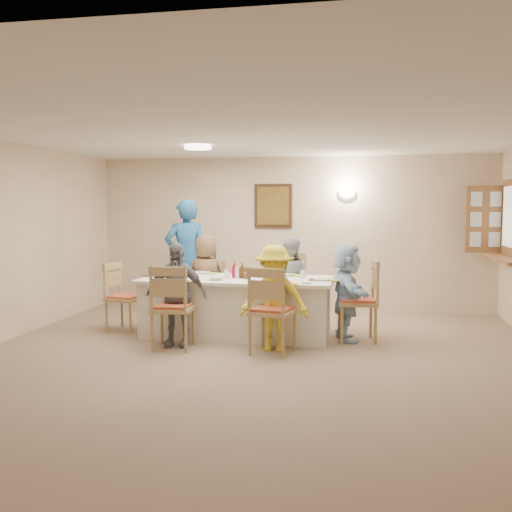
% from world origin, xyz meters
% --- Properties ---
extents(ground, '(7.00, 7.00, 0.00)m').
position_xyz_m(ground, '(0.00, 0.00, 0.00)').
color(ground, '#7F6952').
extents(room_walls, '(7.00, 7.00, 7.00)m').
position_xyz_m(room_walls, '(0.00, 0.00, 1.51)').
color(room_walls, beige).
rests_on(room_walls, ground).
extents(wall_picture, '(0.62, 0.05, 0.72)m').
position_xyz_m(wall_picture, '(-0.30, 3.46, 1.70)').
color(wall_picture, '#412916').
rests_on(wall_picture, room_walls).
extents(wall_sconce, '(0.26, 0.09, 0.18)m').
position_xyz_m(wall_sconce, '(0.90, 3.44, 1.90)').
color(wall_sconce, white).
rests_on(wall_sconce, room_walls).
extents(ceiling_light, '(0.36, 0.36, 0.05)m').
position_xyz_m(ceiling_light, '(-1.00, 1.50, 2.47)').
color(ceiling_light, white).
rests_on(ceiling_light, room_walls).
extents(hatch_sill, '(0.30, 1.50, 0.05)m').
position_xyz_m(hatch_sill, '(3.09, 2.40, 0.97)').
color(hatch_sill, '#9B6138').
rests_on(hatch_sill, room_walls).
extents(shutter_door, '(0.55, 0.04, 1.00)m').
position_xyz_m(shutter_door, '(2.95, 3.16, 1.50)').
color(shutter_door, '#9B6138').
rests_on(shutter_door, room_walls).
extents(dining_table, '(2.49, 1.05, 0.76)m').
position_xyz_m(dining_table, '(-0.45, 1.37, 0.38)').
color(dining_table, white).
rests_on(dining_table, ground).
extents(chair_back_left, '(0.47, 0.47, 0.89)m').
position_xyz_m(chair_back_left, '(-1.05, 2.17, 0.44)').
color(chair_back_left, tan).
rests_on(chair_back_left, ground).
extents(chair_back_right, '(0.53, 0.53, 1.03)m').
position_xyz_m(chair_back_right, '(0.15, 2.17, 0.51)').
color(chair_back_right, tan).
rests_on(chair_back_right, ground).
extents(chair_front_left, '(0.52, 0.52, 1.01)m').
position_xyz_m(chair_front_left, '(-1.05, 0.57, 0.51)').
color(chair_front_left, tan).
rests_on(chair_front_left, ground).
extents(chair_front_right, '(0.58, 0.58, 1.02)m').
position_xyz_m(chair_front_right, '(0.15, 0.57, 0.51)').
color(chair_front_right, tan).
rests_on(chair_front_right, ground).
extents(chair_left_end, '(0.52, 0.52, 0.94)m').
position_xyz_m(chair_left_end, '(-2.00, 1.37, 0.47)').
color(chair_left_end, tan).
rests_on(chair_left_end, ground).
extents(chair_right_end, '(0.55, 0.55, 1.03)m').
position_xyz_m(chair_right_end, '(1.10, 1.37, 0.52)').
color(chair_right_end, tan).
rests_on(chair_right_end, ground).
extents(diner_back_left, '(0.63, 0.41, 1.30)m').
position_xyz_m(diner_back_left, '(-1.05, 2.05, 0.65)').
color(diner_back_left, brown).
rests_on(diner_back_left, ground).
extents(diner_back_right, '(0.76, 0.66, 1.27)m').
position_xyz_m(diner_back_right, '(0.15, 2.05, 0.64)').
color(diner_back_right, '#A9ABB0').
rests_on(diner_back_right, ground).
extents(diner_front_left, '(0.78, 0.40, 1.26)m').
position_xyz_m(diner_front_left, '(-1.05, 0.69, 0.63)').
color(diner_front_left, slate).
rests_on(diner_front_left, ground).
extents(diner_front_right, '(0.82, 0.49, 1.25)m').
position_xyz_m(diner_front_right, '(0.15, 0.69, 0.62)').
color(diner_front_right, yellow).
rests_on(diner_front_right, ground).
extents(diner_right_end, '(1.27, 0.77, 1.23)m').
position_xyz_m(diner_right_end, '(0.97, 1.37, 0.61)').
color(diner_right_end, '#B6DCFF').
rests_on(diner_right_end, ground).
extents(caregiver, '(0.98, 0.93, 1.80)m').
position_xyz_m(caregiver, '(-1.50, 2.52, 0.90)').
color(caregiver, '#215C94').
rests_on(caregiver, ground).
extents(placemat_fl, '(0.38, 0.28, 0.01)m').
position_xyz_m(placemat_fl, '(-1.05, 0.95, 0.76)').
color(placemat_fl, '#472B19').
rests_on(placemat_fl, dining_table).
extents(plate_fl, '(0.25, 0.25, 0.02)m').
position_xyz_m(plate_fl, '(-1.05, 0.95, 0.77)').
color(plate_fl, white).
rests_on(plate_fl, dining_table).
extents(napkin_fl, '(0.13, 0.13, 0.01)m').
position_xyz_m(napkin_fl, '(-0.87, 0.90, 0.77)').
color(napkin_fl, yellow).
rests_on(napkin_fl, dining_table).
extents(placemat_fr, '(0.38, 0.28, 0.01)m').
position_xyz_m(placemat_fr, '(0.15, 0.95, 0.76)').
color(placemat_fr, '#472B19').
rests_on(placemat_fr, dining_table).
extents(plate_fr, '(0.22, 0.22, 0.01)m').
position_xyz_m(plate_fr, '(0.15, 0.95, 0.77)').
color(plate_fr, white).
rests_on(plate_fr, dining_table).
extents(napkin_fr, '(0.14, 0.14, 0.01)m').
position_xyz_m(napkin_fr, '(0.33, 0.90, 0.77)').
color(napkin_fr, yellow).
rests_on(napkin_fr, dining_table).
extents(placemat_bl, '(0.34, 0.26, 0.01)m').
position_xyz_m(placemat_bl, '(-1.05, 1.79, 0.76)').
color(placemat_bl, '#472B19').
rests_on(placemat_bl, dining_table).
extents(plate_bl, '(0.25, 0.25, 0.02)m').
position_xyz_m(plate_bl, '(-1.05, 1.79, 0.77)').
color(plate_bl, white).
rests_on(plate_bl, dining_table).
extents(napkin_bl, '(0.13, 0.13, 0.01)m').
position_xyz_m(napkin_bl, '(-0.87, 1.74, 0.77)').
color(napkin_bl, yellow).
rests_on(napkin_bl, dining_table).
extents(placemat_br, '(0.38, 0.28, 0.01)m').
position_xyz_m(placemat_br, '(0.15, 1.79, 0.76)').
color(placemat_br, '#472B19').
rests_on(placemat_br, dining_table).
extents(plate_br, '(0.23, 0.23, 0.01)m').
position_xyz_m(plate_br, '(0.15, 1.79, 0.77)').
color(plate_br, white).
rests_on(plate_br, dining_table).
extents(napkin_br, '(0.14, 0.14, 0.01)m').
position_xyz_m(napkin_br, '(0.33, 1.74, 0.77)').
color(napkin_br, yellow).
rests_on(napkin_br, dining_table).
extents(placemat_le, '(0.35, 0.26, 0.01)m').
position_xyz_m(placemat_le, '(-1.55, 1.37, 0.76)').
color(placemat_le, '#472B19').
rests_on(placemat_le, dining_table).
extents(plate_le, '(0.24, 0.24, 0.02)m').
position_xyz_m(plate_le, '(-1.55, 1.37, 0.77)').
color(plate_le, white).
rests_on(plate_le, dining_table).
extents(napkin_le, '(0.14, 0.14, 0.01)m').
position_xyz_m(napkin_le, '(-1.37, 1.32, 0.77)').
color(napkin_le, yellow).
rests_on(napkin_le, dining_table).
extents(placemat_re, '(0.35, 0.26, 0.01)m').
position_xyz_m(placemat_re, '(0.67, 1.37, 0.76)').
color(placemat_re, '#472B19').
rests_on(placemat_re, dining_table).
extents(plate_re, '(0.25, 0.25, 0.02)m').
position_xyz_m(plate_re, '(0.67, 1.37, 0.77)').
color(plate_re, white).
rests_on(plate_re, dining_table).
extents(napkin_re, '(0.14, 0.14, 0.01)m').
position_xyz_m(napkin_re, '(0.85, 1.32, 0.77)').
color(napkin_re, yellow).
rests_on(napkin_re, dining_table).
extents(teacup_a, '(0.13, 0.13, 0.08)m').
position_xyz_m(teacup_a, '(-1.29, 1.02, 0.80)').
color(teacup_a, white).
rests_on(teacup_a, dining_table).
extents(teacup_b, '(0.16, 0.16, 0.09)m').
position_xyz_m(teacup_b, '(-0.06, 1.90, 0.80)').
color(teacup_b, white).
rests_on(teacup_b, dining_table).
extents(bowl_a, '(0.33, 0.33, 0.05)m').
position_xyz_m(bowl_a, '(-0.66, 1.13, 0.78)').
color(bowl_a, white).
rests_on(bowl_a, dining_table).
extents(bowl_b, '(0.26, 0.26, 0.07)m').
position_xyz_m(bowl_b, '(-0.07, 1.65, 0.79)').
color(bowl_b, white).
rests_on(bowl_b, dining_table).
extents(condiment_ketchup, '(0.14, 0.14, 0.22)m').
position_xyz_m(condiment_ketchup, '(-0.48, 1.38, 0.87)').
color(condiment_ketchup, '#B10F18').
rests_on(condiment_ketchup, dining_table).
extents(condiment_brown, '(0.12, 0.12, 0.20)m').
position_xyz_m(condiment_brown, '(-0.38, 1.39, 0.86)').
color(condiment_brown, '#553316').
rests_on(condiment_brown, dining_table).
extents(condiment_malt, '(0.16, 0.16, 0.13)m').
position_xyz_m(condiment_malt, '(-0.32, 1.33, 0.83)').
color(condiment_malt, '#553316').
rests_on(condiment_malt, dining_table).
extents(drinking_glass, '(0.06, 0.06, 0.10)m').
position_xyz_m(drinking_glass, '(-0.60, 1.42, 0.82)').
color(drinking_glass, silver).
rests_on(drinking_glass, dining_table).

